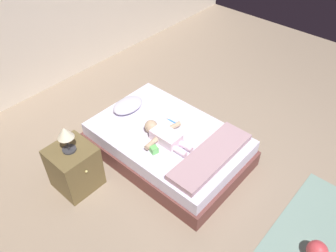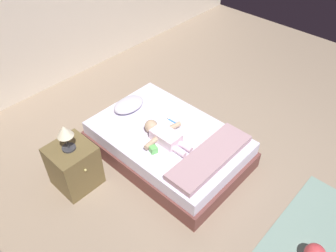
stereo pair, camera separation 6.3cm
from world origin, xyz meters
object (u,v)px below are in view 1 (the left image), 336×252
object	(u,v)px
pillow	(128,105)
toothbrush	(172,121)
bed	(168,144)
lamp	(65,135)
toy_block	(154,150)
toy_ball	(317,251)
baby	(164,135)
nightstand	(74,167)

from	to	relation	value
pillow	toothbrush	xyz separation A→B (m)	(0.18, -0.56, -0.05)
bed	lamp	xyz separation A→B (m)	(-0.99, 0.46, 0.57)
toothbrush	toy_block	bearing A→B (deg)	-158.99
bed	toothbrush	size ratio (longest dim) A/B	12.17
toothbrush	toy_ball	bearing A→B (deg)	-96.82
toothbrush	pillow	bearing A→B (deg)	107.82
toothbrush	baby	bearing A→B (deg)	-154.78
toothbrush	nightstand	bearing A→B (deg)	162.78
pillow	nightstand	bearing A→B (deg)	-168.68
bed	nightstand	bearing A→B (deg)	155.13
baby	pillow	bearing A→B (deg)	81.22
bed	pillow	xyz separation A→B (m)	(-0.01, 0.65, 0.25)
baby	toy_block	xyz separation A→B (m)	(-0.22, -0.06, -0.02)
toy_ball	bed	bearing A→B (deg)	88.09
bed	toothbrush	distance (m)	0.28
baby	toy_block	distance (m)	0.23
bed	toy_block	world-z (taller)	toy_block
lamp	toy_ball	size ratio (longest dim) A/B	1.60
baby	nightstand	bearing A→B (deg)	150.54
pillow	lamp	size ratio (longest dim) A/B	1.34
pillow	toothbrush	size ratio (longest dim) A/B	2.77
toothbrush	toy_ball	world-z (taller)	toothbrush
bed	pillow	world-z (taller)	pillow
nightstand	toy_ball	size ratio (longest dim) A/B	2.80
pillow	toy_block	distance (m)	0.82
pillow	toy_block	xyz separation A→B (m)	(-0.32, -0.75, -0.02)
bed	pillow	bearing A→B (deg)	90.50
baby	nightstand	size ratio (longest dim) A/B	1.17
nightstand	baby	bearing A→B (deg)	-29.46
pillow	toothbrush	bearing A→B (deg)	-72.18
pillow	baby	distance (m)	0.70
bed	toy_block	bearing A→B (deg)	-163.91
baby	lamp	size ratio (longest dim) A/B	2.05
nightstand	toy_block	distance (m)	0.87
baby	toy_ball	size ratio (longest dim) A/B	3.28
lamp	toothbrush	bearing A→B (deg)	-17.23
pillow	nightstand	xyz separation A→B (m)	(-0.98, -0.20, -0.16)
pillow	baby	world-z (taller)	baby
bed	nightstand	xyz separation A→B (m)	(-0.99, 0.46, 0.08)
bed	toothbrush	world-z (taller)	toothbrush
toy_block	bed	bearing A→B (deg)	16.09
lamp	toy_ball	bearing A→B (deg)	-68.32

